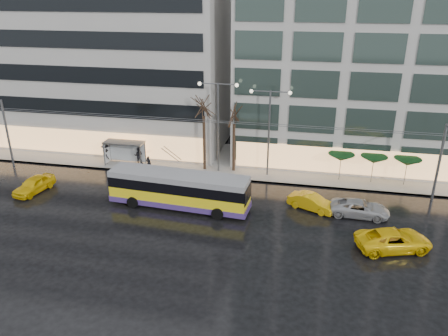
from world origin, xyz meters
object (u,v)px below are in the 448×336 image
(street_lamp_near, at_px, (218,115))
(taxi_a, at_px, (34,185))
(bus_shelter, at_px, (122,147))
(trolleybus, at_px, (179,191))

(street_lamp_near, xyz_separation_m, taxi_a, (-15.64, -8.01, -5.26))
(bus_shelter, relative_size, taxi_a, 0.99)
(trolleybus, distance_m, taxi_a, 14.00)
(bus_shelter, height_order, street_lamp_near, street_lamp_near)
(trolleybus, bearing_deg, bus_shelter, 137.35)
(street_lamp_near, bearing_deg, taxi_a, -152.86)
(trolleybus, bearing_deg, taxi_a, 179.43)
(trolleybus, xyz_separation_m, taxi_a, (-13.98, 0.14, -0.79))
(trolleybus, distance_m, bus_shelter, 11.87)
(bus_shelter, xyz_separation_m, street_lamp_near, (10.38, 0.11, 4.03))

